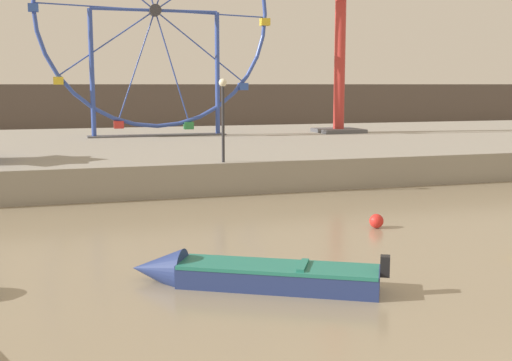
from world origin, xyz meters
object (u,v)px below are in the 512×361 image
at_px(promenade_lamp_near, 223,107).
at_px(motorboat_navy_blue, 241,273).
at_px(ferris_wheel_blue_frame, 155,14).
at_px(mooring_buoy_orange, 376,221).
at_px(drop_tower_red_tower, 340,24).

bearing_deg(promenade_lamp_near, motorboat_navy_blue, -102.27).
xyz_separation_m(motorboat_navy_blue, ferris_wheel_blue_frame, (2.02, 25.90, 8.21)).
bearing_deg(mooring_buoy_orange, drop_tower_red_tower, 68.92).
height_order(motorboat_navy_blue, ferris_wheel_blue_frame, ferris_wheel_blue_frame).
height_order(promenade_lamp_near, mooring_buoy_orange, promenade_lamp_near).
xyz_separation_m(motorboat_navy_blue, mooring_buoy_orange, (5.57, 4.38, -0.06)).
distance_m(promenade_lamp_near, mooring_buoy_orange, 8.64).
bearing_deg(ferris_wheel_blue_frame, mooring_buoy_orange, -80.62).
relative_size(drop_tower_red_tower, mooring_buoy_orange, 33.13).
bearing_deg(ferris_wheel_blue_frame, promenade_lamp_near, -87.78).
xyz_separation_m(ferris_wheel_blue_frame, promenade_lamp_near, (0.55, -14.12, -4.97)).
relative_size(motorboat_navy_blue, promenade_lamp_near, 1.61).
height_order(drop_tower_red_tower, mooring_buoy_orange, drop_tower_red_tower).
distance_m(ferris_wheel_blue_frame, drop_tower_red_tower, 11.67).
distance_m(motorboat_navy_blue, ferris_wheel_blue_frame, 27.24).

